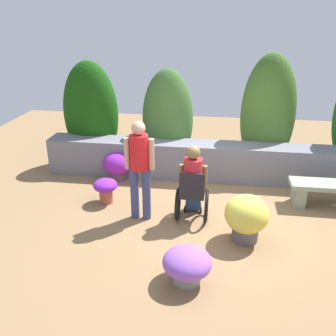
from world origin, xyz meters
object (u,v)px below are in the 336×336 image
(flower_pot_terracotta_by_wall, at_px, (187,264))
(flower_pot_purple_near, at_px, (246,217))
(person_in_wheelchair, at_px, (193,185))
(stone_bench, at_px, (333,191))
(flower_pot_red_accent, at_px, (106,188))
(person_standing_companion, at_px, (140,164))
(flower_pot_small_foreground, at_px, (118,165))

(flower_pot_terracotta_by_wall, bearing_deg, flower_pot_purple_near, 53.71)
(person_in_wheelchair, bearing_deg, stone_bench, 16.23)
(flower_pot_terracotta_by_wall, relative_size, flower_pot_red_accent, 1.39)
(person_in_wheelchair, relative_size, flower_pot_terracotta_by_wall, 2.08)
(flower_pot_red_accent, bearing_deg, flower_pot_purple_near, -19.49)
(stone_bench, bearing_deg, flower_pot_terracotta_by_wall, -135.89)
(flower_pot_terracotta_by_wall, bearing_deg, person_standing_companion, 121.59)
(stone_bench, bearing_deg, flower_pot_small_foreground, 170.57)
(flower_pot_terracotta_by_wall, bearing_deg, person_in_wheelchair, 92.33)
(flower_pot_small_foreground, bearing_deg, stone_bench, -8.60)
(flower_pot_purple_near, height_order, flower_pot_red_accent, flower_pot_purple_near)
(person_standing_companion, xyz_separation_m, flower_pot_red_accent, (-0.75, 0.45, -0.69))
(stone_bench, bearing_deg, person_standing_companion, -166.02)
(flower_pot_terracotta_by_wall, bearing_deg, flower_pot_red_accent, 130.58)
(person_in_wheelchair, distance_m, person_standing_companion, 0.94)
(flower_pot_red_accent, xyz_separation_m, flower_pot_small_foreground, (-0.04, 1.04, 0.02))
(person_standing_companion, bearing_deg, flower_pot_red_accent, 153.95)
(person_in_wheelchair, xyz_separation_m, flower_pot_small_foreground, (-1.65, 1.40, -0.31))
(flower_pot_purple_near, distance_m, flower_pot_terracotta_by_wall, 1.35)
(person_in_wheelchair, height_order, flower_pot_purple_near, person_in_wheelchair)
(flower_pot_red_accent, bearing_deg, flower_pot_small_foreground, 92.46)
(flower_pot_terracotta_by_wall, xyz_separation_m, flower_pot_red_accent, (-1.67, 1.95, 0.03))
(person_in_wheelchair, xyz_separation_m, flower_pot_terracotta_by_wall, (0.07, -1.60, -0.36))
(person_in_wheelchair, height_order, person_standing_companion, person_standing_companion)
(flower_pot_purple_near, xyz_separation_m, flower_pot_terracotta_by_wall, (-0.79, -1.08, -0.14))
(stone_bench, relative_size, flower_pot_small_foreground, 2.42)
(person_standing_companion, distance_m, flower_pot_small_foreground, 1.82)
(person_standing_companion, distance_m, flower_pot_terracotta_by_wall, 1.90)
(flower_pot_purple_near, height_order, flower_pot_small_foreground, flower_pot_purple_near)
(stone_bench, xyz_separation_m, flower_pot_terracotta_by_wall, (-2.38, -2.38, -0.04))
(person_standing_companion, bearing_deg, person_in_wheelchair, 11.44)
(person_standing_companion, height_order, flower_pot_small_foreground, person_standing_companion)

